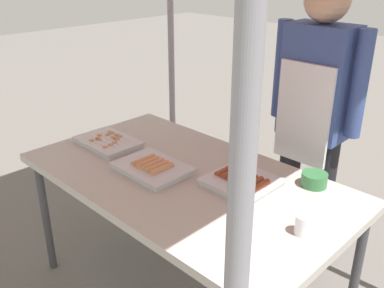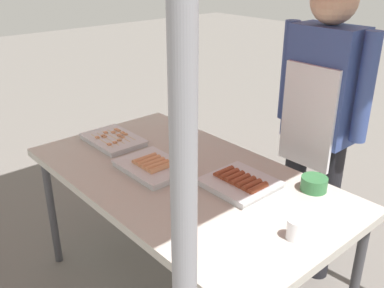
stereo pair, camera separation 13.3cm
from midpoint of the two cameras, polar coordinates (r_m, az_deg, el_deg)
The scene contains 7 objects.
stall_table at distance 2.10m, azimuth 0.80°, elevation -5.46°, with size 1.60×0.90×0.75m.
tray_grilled_sausages at distance 1.99m, azimuth 8.31°, elevation -5.15°, with size 0.30×0.28×0.05m.
tray_meat_skewers at distance 2.45m, azimuth -8.86°, elevation 0.56°, with size 0.35×0.24×0.04m.
tray_pork_links at distance 2.12m, azimuth -3.42°, elevation -3.01°, with size 0.35×0.26×0.05m.
condiment_bowl at distance 2.03m, azimuth 17.71°, elevation -5.07°, with size 0.12×0.12×0.06m, color #33723F.
drink_cup_near_edge at distance 1.68m, azimuth 15.78°, elevation -10.89°, with size 0.06×0.06×0.08m, color white.
vendor_woman at distance 2.34m, azimuth 18.15°, elevation 3.96°, with size 0.52×0.23×1.64m.
Camera 2 is at (1.40, -1.18, 1.72)m, focal length 40.22 mm.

